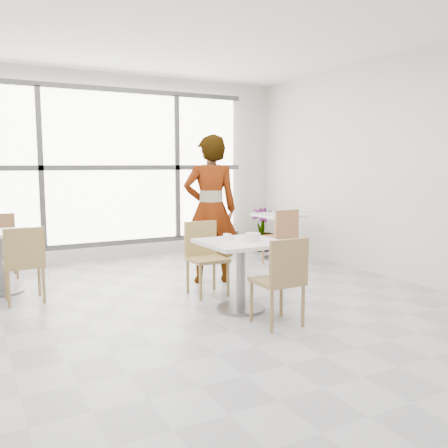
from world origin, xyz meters
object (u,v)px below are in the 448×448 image
bg_table_left (0,253)px  person (211,210)px  bg_table_right (279,230)px  oatmeal_bowl (253,237)px  chair_far (204,253)px  coffee_cup (227,237)px  bg_chair_right_far (213,226)px  bg_chair_left_far (0,241)px  main_table (241,262)px  bg_chair_right_near (283,233)px  chair_near (282,276)px  bg_chair_left_near (24,260)px  plant_right (262,230)px

bg_table_left → person: bearing=-16.3°
bg_table_right → oatmeal_bowl: bearing=-130.7°
chair_far → person: (0.32, 0.47, 0.47)m
chair_far → coffee_cup: (-0.05, -0.66, 0.28)m
chair_far → bg_chair_right_far: size_ratio=1.00×
coffee_cup → bg_chair_left_far: bearing=126.3°
chair_far → bg_table_left: chair_far is taller
main_table → chair_far: 0.79m
chair_far → main_table: bearing=-86.6°
bg_table_right → bg_chair_right_near: (-0.24, -0.44, 0.01)m
coffee_cup → bg_table_left: bearing=138.6°
coffee_cup → bg_table_right: 2.85m
oatmeal_bowl → bg_table_left: (-2.33, 2.04, -0.31)m
bg_table_left → bg_chair_right_far: 3.51m
main_table → bg_chair_right_near: bearing=44.0°
bg_table_left → bg_chair_left_far: size_ratio=0.86×
oatmeal_bowl → bg_chair_left_far: bearing=127.3°
chair_near → bg_chair_left_near: (-2.07, 2.01, 0.00)m
bg_table_left → bg_table_right: size_ratio=1.00×
bg_chair_left_near → bg_chair_right_near: same height
main_table → bg_table_left: (-2.21, 1.99, -0.04)m
bg_table_left → bg_table_right: (4.17, 0.10, 0.00)m
bg_table_right → bg_chair_left_near: bg_chair_left_near is taller
chair_far → bg_chair_right_far: bearing=60.5°
chair_near → bg_chair_left_far: same height
chair_far → coffee_cup: bearing=-94.4°
chair_far → bg_table_right: chair_far is taller
chair_far → coffee_cup: 0.72m
bg_chair_left_near → bg_chair_left_far: 1.57m
coffee_cup → bg_table_right: (2.05, 1.96, -0.29)m
oatmeal_bowl → bg_chair_left_far: 3.75m
chair_far → person: size_ratio=0.45×
chair_near → person: 1.98m
bg_chair_right_near → oatmeal_bowl: bearing=46.9°
bg_chair_left_near → plant_right: bg_chair_left_near is taller
main_table → bg_chair_right_near: (1.71, 1.65, -0.02)m
chair_near → oatmeal_bowl: chair_near is taller
coffee_cup → bg_chair_left_near: size_ratio=0.18×
bg_chair_right_near → plant_right: bg_chair_right_near is taller
oatmeal_bowl → coffee_cup: bearing=140.0°
person → chair_near: bearing=101.7°
chair_near → coffee_cup: chair_near is taller
bg_table_left → bg_chair_right_near: bearing=-4.9°
bg_table_left → bg_chair_left_near: size_ratio=0.86×
coffee_cup → bg_chair_right_far: bearing=65.7°
person → bg_chair_right_far: size_ratio=2.22×
chair_near → plant_right: 4.11m
chair_far → bg_chair_left_near: (-1.96, 0.57, 0.00)m
chair_far → coffee_cup: chair_far is taller
chair_near → bg_chair_left_far: size_ratio=1.00×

